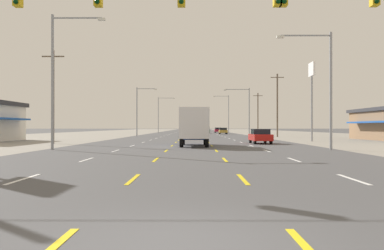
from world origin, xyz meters
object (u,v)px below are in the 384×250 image
(streetlight_right_row_1, at_px, (246,108))
(streetlight_right_row_2, at_px, (227,111))
(sedan_far_right_midfar, at_px, (223,131))
(streetlight_left_row_2, at_px, (160,112))
(sedan_far_right_near, at_px, (260,136))
(streetlight_left_row_1, at_px, (139,108))
(streetlight_left_row_0, at_px, (58,72))
(sedan_inner_right_farthest, at_px, (205,130))
(pole_sign_right_row_1, at_px, (312,82))
(box_truck_center_turn_nearest, at_px, (194,125))
(suv_inner_left_distant_a, at_px, (183,129))
(hatchback_inner_right_far, at_px, (206,130))
(sedan_far_right_farther, at_px, (218,130))
(sedan_center_turn_mid, at_px, (192,131))
(streetlight_right_row_0, at_px, (325,81))

(streetlight_right_row_1, bearing_deg, streetlight_right_row_2, 89.84)
(sedan_far_right_midfar, xyz_separation_m, streetlight_left_row_2, (-16.54, 22.78, 5.22))
(sedan_far_right_near, xyz_separation_m, streetlight_left_row_2, (-16.44, 75.33, 5.22))
(streetlight_left_row_1, distance_m, streetlight_right_row_2, 47.29)
(streetlight_left_row_0, bearing_deg, streetlight_right_row_2, 77.26)
(sedan_far_right_midfar, distance_m, sedan_inner_right_farthest, 33.61)
(streetlight_left_row_2, bearing_deg, pole_sign_right_row_1, -71.12)
(box_truck_center_turn_nearest, distance_m, suv_inner_left_distant_a, 96.10)
(sedan_far_right_near, height_order, hatchback_inner_right_far, hatchback_inner_right_far)
(pole_sign_right_row_1, bearing_deg, box_truck_center_turn_nearest, -139.17)
(streetlight_right_row_2, bearing_deg, sedan_far_right_near, -92.21)
(sedan_far_right_farther, xyz_separation_m, streetlight_left_row_1, (-16.66, -40.28, 4.36))
(hatchback_inner_right_far, distance_m, streetlight_right_row_1, 31.57)
(box_truck_center_turn_nearest, relative_size, sedan_center_turn_mid, 1.60)
(pole_sign_right_row_1, xyz_separation_m, streetlight_right_row_1, (-4.29, 25.70, -1.71))
(sedan_inner_right_farthest, relative_size, streetlight_left_row_2, 0.44)
(sedan_far_right_farther, bearing_deg, streetlight_right_row_0, -88.07)
(pole_sign_right_row_1, bearing_deg, streetlight_right_row_1, 99.48)
(suv_inner_left_distant_a, relative_size, streetlight_right_row_0, 0.57)
(streetlight_right_row_1, height_order, streetlight_left_row_2, streetlight_left_row_2)
(sedan_far_right_farther, height_order, pole_sign_right_row_1, pole_sign_right_row_1)
(streetlight_right_row_0, bearing_deg, sedan_far_right_midfar, 92.53)
(hatchback_inner_right_far, bearing_deg, streetlight_left_row_2, 136.28)
(sedan_far_right_near, relative_size, hatchback_inner_right_far, 1.15)
(sedan_inner_right_farthest, bearing_deg, streetlight_right_row_2, -59.94)
(box_truck_center_turn_nearest, bearing_deg, streetlight_right_row_0, -30.33)
(sedan_far_right_midfar, xyz_separation_m, streetlight_right_row_2, (2.81, 22.78, 5.47))
(sedan_center_turn_mid, bearing_deg, suv_inner_left_distant_a, 93.73)
(suv_inner_left_distant_a, distance_m, streetlight_left_row_0, 101.90)
(streetlight_left_row_1, bearing_deg, box_truck_center_turn_nearest, -75.12)
(streetlight_left_row_1, bearing_deg, streetlight_right_row_2, 65.67)
(sedan_inner_right_farthest, distance_m, streetlight_right_row_1, 54.26)
(suv_inner_left_distant_a, bearing_deg, hatchback_inner_right_far, -76.41)
(suv_inner_left_distant_a, bearing_deg, pole_sign_right_row_1, -78.42)
(sedan_inner_right_farthest, relative_size, suv_inner_left_distant_a, 0.92)
(box_truck_center_turn_nearest, xyz_separation_m, sedan_far_right_near, (6.60, 5.27, -1.08))
(sedan_far_right_near, bearing_deg, pole_sign_right_row_1, 42.80)
(streetlight_right_row_0, bearing_deg, suv_inner_left_distant_a, 97.34)
(streetlight_right_row_0, height_order, streetlight_right_row_2, streetlight_right_row_2)
(sedan_far_right_near, relative_size, sedan_inner_right_farthest, 1.00)
(streetlight_right_row_1, bearing_deg, suv_inner_left_distant_a, 102.49)
(sedan_center_turn_mid, distance_m, sedan_inner_right_farthest, 43.98)
(hatchback_inner_right_far, relative_size, sedan_far_right_farther, 0.87)
(pole_sign_right_row_1, distance_m, streetlight_left_row_2, 72.69)
(sedan_center_turn_mid, distance_m, hatchback_inner_right_far, 21.02)
(sedan_far_right_midfar, xyz_separation_m, suv_inner_left_distant_a, (-10.27, 38.21, 0.27))
(sedan_far_right_farther, xyz_separation_m, streetlight_left_row_0, (-16.66, -83.36, 4.94))
(sedan_center_turn_mid, relative_size, streetlight_left_row_1, 0.51)
(box_truck_center_turn_nearest, bearing_deg, sedan_far_right_farther, 85.08)
(suv_inner_left_distant_a, bearing_deg, streetlight_right_row_1, -77.51)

